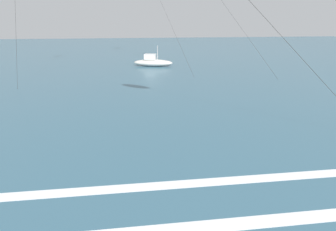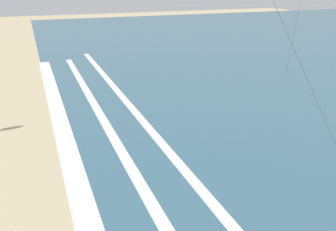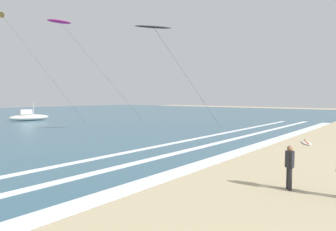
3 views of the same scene
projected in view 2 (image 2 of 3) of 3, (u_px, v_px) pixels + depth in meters
name	position (u px, v px, depth m)	size (l,w,h in m)	color
wave_foam_shoreline	(71.00, 162.00, 18.65)	(50.02, 1.07, 0.01)	white
wave_foam_mid_break	(123.00, 154.00, 19.45)	(51.08, 0.58, 0.01)	white
wave_foam_outer_break	(152.00, 132.00, 22.19)	(52.01, 0.55, 0.01)	white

